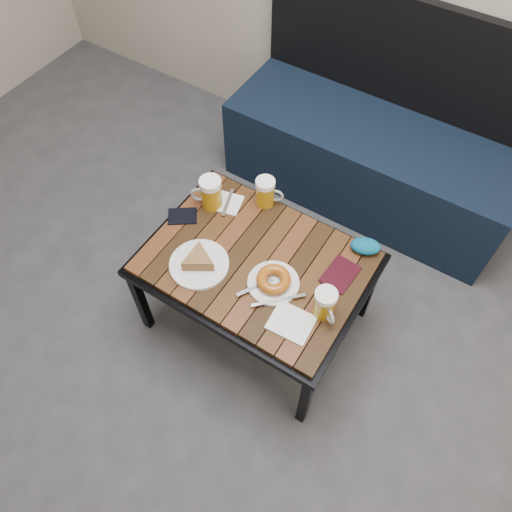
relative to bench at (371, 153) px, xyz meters
The scene contains 13 objects.
ground 1.80m from the bench, 98.29° to the right, with size 4.00×4.00×0.00m, color #2D2D30.
bench is the anchor object (origin of this frame).
cafe_table 0.97m from the bench, 94.28° to the right, with size 0.84×0.62×0.47m.
beer_mug_left 0.94m from the bench, 114.16° to the right, with size 0.13×0.11×0.14m.
beer_mug_centre 0.77m from the bench, 105.28° to the right, with size 0.12×0.10×0.13m.
beer_mug_right 1.08m from the bench, 76.55° to the right, with size 0.12×0.10×0.13m.
plate_pie 1.14m from the bench, 102.29° to the right, with size 0.22×0.22×0.06m.
plate_bagel 1.04m from the bench, 87.89° to the right, with size 0.22×0.22×0.05m.
napkin_left 0.87m from the bench, 111.94° to the right, with size 0.13×0.14×0.01m.
napkin_right 1.15m from the bench, 81.28° to the right, with size 0.15×0.13×0.01m.
passport_navy 1.05m from the bench, 114.75° to the right, with size 0.08×0.11×0.01m, color black.
passport_burgundy 0.90m from the bench, 75.15° to the right, with size 0.10×0.14×0.01m, color black.
knit_pouch 0.77m from the bench, 70.15° to the right, with size 0.11×0.07×0.05m, color navy.
Camera 1 is at (0.74, -0.07, 2.03)m, focal length 35.00 mm.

